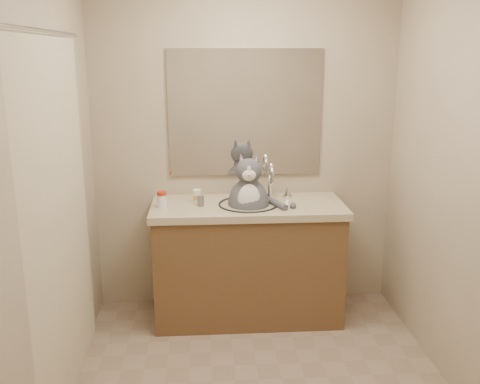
# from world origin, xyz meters

# --- Properties ---
(room) EXTENTS (2.22, 2.52, 2.42)m
(room) POSITION_xyz_m (0.00, 0.00, 1.20)
(room) COLOR gray
(room) RESTS_ON ground
(vanity) EXTENTS (1.34, 0.59, 1.12)m
(vanity) POSITION_xyz_m (0.00, 0.96, 0.44)
(vanity) COLOR brown
(vanity) RESTS_ON ground
(mirror) EXTENTS (1.10, 0.02, 0.90)m
(mirror) POSITION_xyz_m (0.00, 1.24, 1.45)
(mirror) COLOR white
(mirror) RESTS_ON room
(shower_curtain) EXTENTS (0.02, 1.30, 1.93)m
(shower_curtain) POSITION_xyz_m (-1.05, 0.10, 1.03)
(shower_curtain) COLOR beige
(shower_curtain) RESTS_ON ground
(cat) EXTENTS (0.41, 0.34, 0.58)m
(cat) POSITION_xyz_m (0.00, 0.94, 0.88)
(cat) COLOR #4B4B50
(cat) RESTS_ON vanity
(pill_bottle_redcap) EXTENTS (0.07, 0.07, 0.11)m
(pill_bottle_redcap) POSITION_xyz_m (-0.59, 0.92, 0.91)
(pill_bottle_redcap) COLOR white
(pill_bottle_redcap) RESTS_ON vanity
(pill_bottle_orange) EXTENTS (0.07, 0.07, 0.10)m
(pill_bottle_orange) POSITION_xyz_m (-0.35, 1.01, 0.90)
(pill_bottle_orange) COLOR white
(pill_bottle_orange) RESTS_ON vanity
(grey_canister) EXTENTS (0.05, 0.05, 0.07)m
(grey_canister) POSITION_xyz_m (-0.33, 0.93, 0.89)
(grey_canister) COLOR slate
(grey_canister) RESTS_ON vanity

